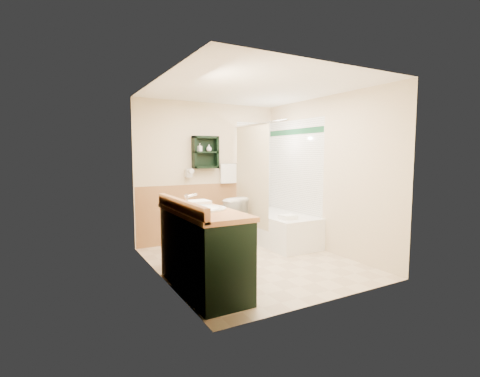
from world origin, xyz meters
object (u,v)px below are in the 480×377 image
object	(u,v)px
vanity_book	(172,195)
hair_dryer	(189,173)
toilet	(222,220)
wall_shelf	(206,152)
vanity	(203,250)
soap_bottle_b	(209,149)
soap_bottle_a	(200,149)
bathtub	(278,229)

from	to	relation	value
vanity_book	hair_dryer	bearing A→B (deg)	42.90
hair_dryer	toilet	distance (m)	0.98
wall_shelf	toilet	bearing A→B (deg)	-54.04
vanity	soap_bottle_b	world-z (taller)	soap_bottle_b
soap_bottle_a	wall_shelf	bearing A→B (deg)	2.68
hair_dryer	soap_bottle_a	size ratio (longest dim) A/B	1.79
vanity	vanity_book	bearing A→B (deg)	106.07
bathtub	vanity_book	distance (m)	2.33
soap_bottle_a	hair_dryer	bearing A→B (deg)	171.17
wall_shelf	soap_bottle_a	xyz separation A→B (m)	(-0.11, -0.01, 0.05)
vanity_book	soap_bottle_a	bearing A→B (deg)	36.64
wall_shelf	hair_dryer	size ratio (longest dim) A/B	2.29
vanity_book	soap_bottle_a	size ratio (longest dim) A/B	1.70
vanity	bathtub	distance (m)	2.31
wall_shelf	soap_bottle_a	size ratio (longest dim) A/B	4.10
wall_shelf	bathtub	xyz separation A→B (m)	(1.03, -0.71, -1.30)
wall_shelf	soap_bottle_b	xyz separation A→B (m)	(0.06, -0.01, 0.06)
toilet	wall_shelf	bearing A→B (deg)	-73.95
toilet	vanity_book	size ratio (longest dim) A/B	3.55
vanity	soap_bottle_b	xyz separation A→B (m)	(0.96, 1.97, 1.16)
vanity_book	bathtub	bearing A→B (deg)	-0.63
wall_shelf	vanity	xyz separation A→B (m)	(-0.89, -1.98, -1.10)
hair_dryer	soap_bottle_b	distance (m)	0.55
wall_shelf	soap_bottle_b	size ratio (longest dim) A/B	4.79
vanity_book	soap_bottle_b	world-z (taller)	soap_bottle_b
soap_bottle_a	soap_bottle_b	xyz separation A→B (m)	(0.17, 0.00, 0.01)
vanity_book	soap_bottle_a	xyz separation A→B (m)	(0.95, 1.40, 0.57)
bathtub	vanity_book	size ratio (longest dim) A/B	6.57
soap_bottle_b	vanity	bearing A→B (deg)	-115.94
toilet	soap_bottle_a	bearing A→B (deg)	-60.59
toilet	vanity_book	xyz separation A→B (m)	(-1.25, -1.15, 0.63)
bathtub	soap_bottle_b	bearing A→B (deg)	143.86
toilet	hair_dryer	bearing A→B (deg)	-50.04
vanity	toilet	world-z (taller)	vanity
toilet	soap_bottle_b	bearing A→B (deg)	-83.84
vanity	bathtub	xyz separation A→B (m)	(1.92, 1.27, -0.20)
hair_dryer	soap_bottle_a	world-z (taller)	soap_bottle_a
soap_bottle_a	toilet	bearing A→B (deg)	-40.68
toilet	soap_bottle_a	xyz separation A→B (m)	(-0.29, 0.25, 1.20)
vanity	soap_bottle_b	size ratio (longest dim) A/B	12.51
hair_dryer	soap_bottle_b	size ratio (longest dim) A/B	2.09
vanity_book	soap_bottle_b	xyz separation A→B (m)	(1.12, 1.40, 0.59)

